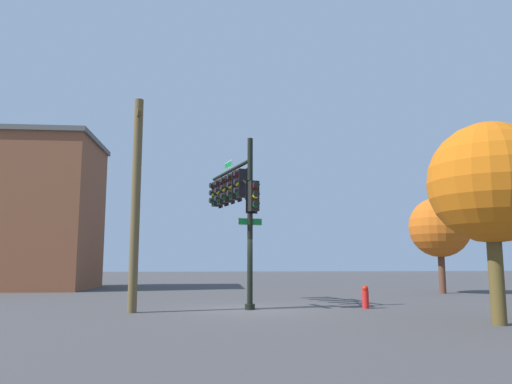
{
  "coord_description": "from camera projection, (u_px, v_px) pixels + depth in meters",
  "views": [
    {
      "loc": [
        -17.72,
        1.35,
        1.75
      ],
      "look_at": [
        0.67,
        -0.28,
        4.35
      ],
      "focal_mm": 34.12,
      "sensor_mm": 36.0,
      "label": 1
    }
  ],
  "objects": [
    {
      "name": "signal_pole_assembly",
      "position": [
        234.0,
        195.0,
        19.52
      ],
      "size": [
        5.19,
        2.01,
        6.28
      ],
      "color": "black",
      "rests_on": "ground_plane"
    },
    {
      "name": "ground_plane",
      "position": [
        250.0,
        310.0,
        17.36
      ],
      "size": [
        120.0,
        120.0,
        0.0
      ],
      "primitive_type": "plane",
      "color": "#413F40"
    },
    {
      "name": "fire_hydrant",
      "position": [
        365.0,
        297.0,
        17.83
      ],
      "size": [
        0.33,
        0.24,
        0.83
      ],
      "color": "red",
      "rests_on": "ground_plane"
    },
    {
      "name": "tree_mid",
      "position": [
        490.0,
        183.0,
        13.72
      ],
      "size": [
        3.43,
        3.43,
        5.65
      ],
      "color": "brown",
      "rests_on": "ground_plane"
    },
    {
      "name": "utility_pole",
      "position": [
        136.0,
        200.0,
        16.84
      ],
      "size": [
        1.79,
        0.46,
        7.43
      ],
      "color": "brown",
      "rests_on": "ground_plane"
    },
    {
      "name": "tree_near",
      "position": [
        440.0,
        227.0,
        26.39
      ],
      "size": [
        3.26,
        3.26,
        5.18
      ],
      "color": "#563322",
      "rests_on": "ground_plane"
    },
    {
      "name": "brick_building",
      "position": [
        45.0,
        212.0,
        30.35
      ],
      "size": [
        6.97,
        6.2,
        9.4
      ],
      "color": "brown",
      "rests_on": "ground_plane"
    }
  ]
}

